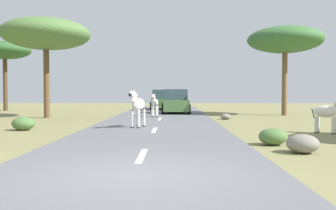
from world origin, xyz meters
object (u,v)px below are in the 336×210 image
at_px(car_0, 162,100).
at_px(bush_0, 23,124).
at_px(tree_1, 285,40).
at_px(tree_0, 46,35).
at_px(tree_5, 5,51).
at_px(zebra_0, 137,105).
at_px(rock_0, 303,144).
at_px(zebra_3, 155,103).
at_px(car_1, 175,102).
at_px(rock_1, 226,117).
at_px(bush_1, 273,137).
at_px(zebra_2, 328,112).

bearing_deg(car_0, bush_0, -109.01).
bearing_deg(tree_1, car_0, 139.11).
relative_size(car_0, tree_1, 0.73).
relative_size(tree_0, tree_5, 1.03).
height_order(zebra_0, bush_0, zebra_0).
distance_m(tree_1, rock_0, 16.69).
distance_m(zebra_3, tree_0, 7.87).
distance_m(zebra_3, car_1, 4.25).
height_order(bush_0, rock_1, bush_0).
bearing_deg(bush_1, tree_1, 71.98).
distance_m(zebra_3, car_0, 9.61).
bearing_deg(zebra_3, car_0, 78.69).
bearing_deg(zebra_3, tree_0, 173.18).
xyz_separation_m(zebra_0, car_0, (0.54, 16.52, -0.19)).
height_order(bush_1, rock_0, bush_1).
distance_m(tree_1, bush_1, 15.49).
xyz_separation_m(zebra_2, car_0, (-6.98, 18.35, 0.01)).
bearing_deg(rock_0, bush_0, 150.23).
bearing_deg(bush_1, zebra_2, 46.45).
bearing_deg(zebra_0, zebra_2, 179.66).
xyz_separation_m(tree_5, rock_1, (17.41, -9.73, -4.92)).
xyz_separation_m(zebra_0, tree_0, (-6.25, 6.49, 4.08)).
relative_size(bush_1, rock_1, 1.33).
bearing_deg(car_1, zebra_2, -67.56).
bearing_deg(rock_1, bush_1, -90.21).
relative_size(zebra_2, zebra_3, 0.92).
bearing_deg(zebra_0, tree_5, -36.45).
xyz_separation_m(zebra_0, rock_0, (4.99, -6.35, -0.79)).
xyz_separation_m(tree_1, rock_1, (-4.52, -3.70, -4.93)).
bearing_deg(bush_1, tree_5, 130.93).
relative_size(tree_5, rock_1, 9.16).
bearing_deg(bush_0, bush_1, -23.91).
bearing_deg(zebra_2, zebra_0, -61.29).
xyz_separation_m(zebra_2, rock_1, (-2.90, 7.21, -0.67)).
xyz_separation_m(zebra_3, car_0, (0.15, 9.61, -0.07)).
height_order(tree_1, rock_0, tree_1).
xyz_separation_m(zebra_3, tree_0, (-6.64, -0.42, 4.20)).
relative_size(zebra_3, bush_0, 1.63).
relative_size(car_0, tree_0, 0.72).
relative_size(tree_0, rock_0, 7.15).
relative_size(zebra_3, bush_1, 1.79).
relative_size(tree_5, bush_1, 6.89).
height_order(tree_1, bush_1, tree_1).
height_order(car_1, tree_0, tree_0).
xyz_separation_m(bush_0, bush_1, (9.31, -4.13, -0.03)).
distance_m(zebra_0, tree_1, 13.51).
bearing_deg(zebra_2, tree_0, -78.76).
xyz_separation_m(zebra_2, tree_1, (1.62, 10.91, 4.26)).
relative_size(car_1, tree_1, 0.73).
bearing_deg(rock_1, car_0, 110.13).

